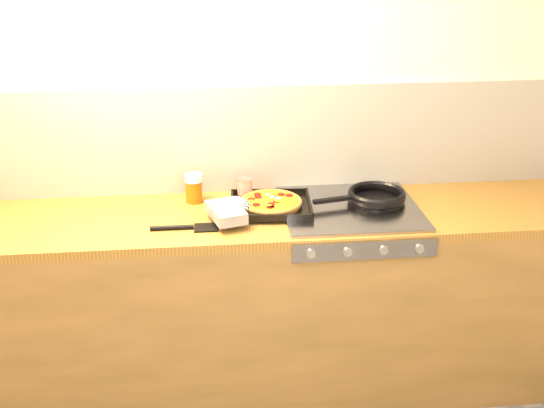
{
  "coord_description": "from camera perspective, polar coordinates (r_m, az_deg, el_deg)",
  "views": [
    {
      "loc": [
        -0.19,
        -1.63,
        2.08
      ],
      "look_at": [
        0.1,
        1.08,
        0.95
      ],
      "focal_mm": 45.0,
      "sensor_mm": 36.0,
      "label": 1
    }
  ],
  "objects": [
    {
      "name": "stovetop",
      "position": [
        3.04,
        6.52,
        -0.37
      ],
      "size": [
        0.6,
        0.56,
        0.02
      ],
      "primitive_type": "cube",
      "color": "gray",
      "rests_on": "counter_run"
    },
    {
      "name": "juice_glass",
      "position": [
        3.1,
        -6.56,
        1.36
      ],
      "size": [
        0.09,
        0.09,
        0.13
      ],
      "color": "#D14D0C",
      "rests_on": "counter_run"
    },
    {
      "name": "wooden_spoon",
      "position": [
        3.15,
        -0.12,
        0.69
      ],
      "size": [
        0.3,
        0.08,
        0.02
      ],
      "color": "#B0714B",
      "rests_on": "counter_run"
    },
    {
      "name": "counter_run",
      "position": [
        3.19,
        -1.84,
        -8.26
      ],
      "size": [
        3.2,
        0.62,
        0.9
      ],
      "color": "olive",
      "rests_on": "ground"
    },
    {
      "name": "frying_pan",
      "position": [
        3.1,
        8.65,
        0.63
      ],
      "size": [
        0.46,
        0.31,
        0.04
      ],
      "color": "black",
      "rests_on": "stovetop"
    },
    {
      "name": "tomato_can",
      "position": [
        3.12,
        -2.28,
        1.28
      ],
      "size": [
        0.08,
        0.08,
        0.1
      ],
      "color": "#A8130D",
      "rests_on": "counter_run"
    },
    {
      "name": "room_shell",
      "position": [
        3.17,
        -2.41,
        5.4
      ],
      "size": [
        3.2,
        3.2,
        3.2
      ],
      "color": "white",
      "rests_on": "ground"
    },
    {
      "name": "pizza_on_tray",
      "position": [
        2.97,
        -1.14,
        -0.09
      ],
      "size": [
        0.48,
        0.4,
        0.06
      ],
      "color": "black",
      "rests_on": "stovetop"
    },
    {
      "name": "black_spatula",
      "position": [
        2.85,
        -7.19,
        -1.97
      ],
      "size": [
        0.28,
        0.09,
        0.02
      ],
      "color": "black",
      "rests_on": "counter_run"
    }
  ]
}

